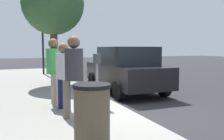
{
  "coord_description": "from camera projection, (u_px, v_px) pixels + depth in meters",
  "views": [
    {
      "loc": [
        -5.39,
        2.72,
        1.7
      ],
      "look_at": [
        1.08,
        0.02,
        1.07
      ],
      "focal_mm": 38.26,
      "sensor_mm": 36.0,
      "label": 1
    }
  ],
  "objects": [
    {
      "name": "sidewalk_slab",
      "position": [
        0.0,
        127.0,
        4.99
      ],
      "size": [
        28.0,
        6.0,
        0.15
      ],
      "primitive_type": "cube",
      "color": "gray",
      "rests_on": "ground_plane"
    },
    {
      "name": "parking_officer",
      "position": [
        54.0,
        66.0,
        6.5
      ],
      "size": [
        0.55,
        0.4,
        1.83
      ],
      "rotation": [
        0.0,
        0.0,
        -1.64
      ],
      "color": "tan",
      "rests_on": "sidewalk_slab"
    },
    {
      "name": "pedestrian_bystander",
      "position": [
        74.0,
        70.0,
        5.16
      ],
      "size": [
        0.41,
        0.45,
        1.83
      ],
      "rotation": [
        0.0,
        0.0,
        -0.7
      ],
      "color": "#726656",
      "rests_on": "sidewalk_slab"
    },
    {
      "name": "parked_sedan_near",
      "position": [
        125.0,
        69.0,
        9.33
      ],
      "size": [
        4.43,
        2.02,
        1.77
      ],
      "color": "black",
      "rests_on": "ground_plane"
    },
    {
      "name": "street_tree",
      "position": [
        53.0,
        4.0,
        10.39
      ],
      "size": [
        2.69,
        2.69,
        4.85
      ],
      "color": "brown",
      "rests_on": "sidewalk_slab"
    },
    {
      "name": "parking_meter",
      "position": [
        97.0,
        68.0,
        6.55
      ],
      "size": [
        0.36,
        0.12,
        1.41
      ],
      "color": "gray",
      "rests_on": "sidewalk_slab"
    },
    {
      "name": "trash_bin",
      "position": [
        92.0,
        116.0,
        3.71
      ],
      "size": [
        0.59,
        0.59,
        1.01
      ],
      "color": "brown",
      "rests_on": "sidewalk_slab"
    },
    {
      "name": "traffic_signal",
      "position": [
        44.0,
        34.0,
        14.52
      ],
      "size": [
        0.24,
        0.44,
        3.6
      ],
      "color": "black",
      "rests_on": "sidewalk_slab"
    },
    {
      "name": "pedestrian_at_meter",
      "position": [
        64.0,
        71.0,
        5.94
      ],
      "size": [
        0.51,
        0.37,
        1.69
      ],
      "rotation": [
        0.0,
        0.0,
        -1.31
      ],
      "color": "#191E4C",
      "rests_on": "sidewalk_slab"
    },
    {
      "name": "ground_plane",
      "position": [
        129.0,
        115.0,
        6.14
      ],
      "size": [
        80.0,
        80.0,
        0.0
      ],
      "primitive_type": "plane",
      "color": "#2B2B2D",
      "rests_on": "ground"
    }
  ]
}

